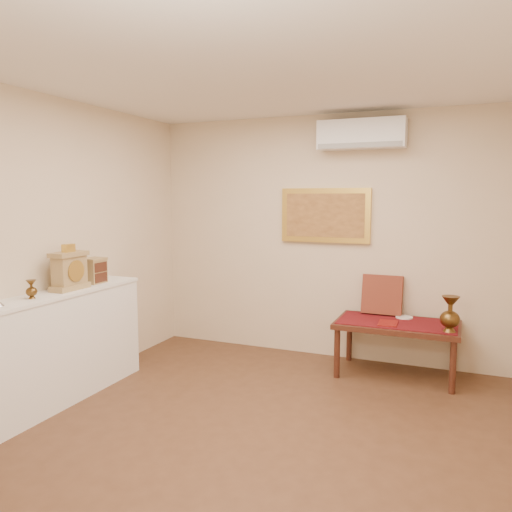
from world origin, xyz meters
The scene contains 16 objects.
floor centered at (0.00, 0.00, 0.00)m, with size 4.50×4.50×0.00m, color brown.
ceiling centered at (0.00, 0.00, 2.70)m, with size 4.50×4.50×0.00m, color white.
wall_back centered at (0.00, 2.25, 1.35)m, with size 4.00×0.02×2.70m, color beige.
wall_left centered at (-2.00, 0.00, 1.35)m, with size 0.02×4.50×2.70m, color beige.
brass_urn_small centered at (-1.80, -0.20, 1.08)m, with size 0.09×0.09×0.20m, color brown, non-canonical shape.
table_cloth centered at (0.85, 1.88, 0.55)m, with size 1.14×0.59×0.01m, color maroon.
brass_urn_tall centered at (1.34, 1.69, 0.76)m, with size 0.18×0.18×0.41m, color brown, non-canonical shape.
plate centered at (0.90, 2.07, 0.56)m, with size 0.17×0.17×0.01m, color white.
menu centered at (0.78, 1.76, 0.56)m, with size 0.18×0.25×0.01m, color maroon.
cushion centered at (0.65, 2.16, 0.77)m, with size 0.42×0.10×0.42m, color #5A1219.
display_ledge centered at (-1.82, 0.00, 0.49)m, with size 0.37×2.02×0.98m.
mantel_clock centered at (-1.80, 0.23, 1.15)m, with size 0.17×0.36×0.41m.
wooden_chest centered at (-1.83, 0.58, 1.10)m, with size 0.16×0.21×0.24m.
low_table centered at (0.85, 1.88, 0.48)m, with size 1.20×0.70×0.55m.
painting centered at (0.00, 2.22, 1.60)m, with size 1.00×0.06×0.60m.
ac_unit centered at (0.40, 2.12, 2.45)m, with size 0.90×0.25×0.30m.
Camera 1 is at (1.42, -3.18, 1.81)m, focal length 35.00 mm.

